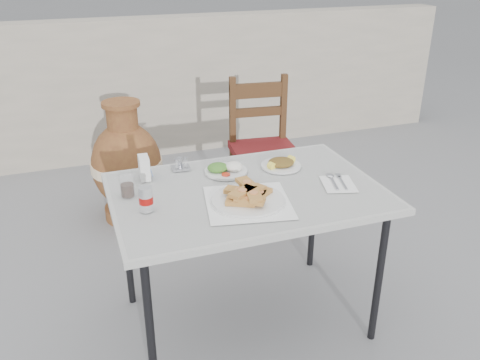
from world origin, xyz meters
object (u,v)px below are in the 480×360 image
object	(u,v)px
pide_plate	(248,196)
condiment_caddy	(181,165)
salad_rice_plate	(225,169)
soda_can	(146,199)
chair	(263,147)
cafe_table	(247,199)
napkin_holder	(144,168)
cola_glass	(127,187)
salad_chopped_plate	(281,164)
terracotta_urn	(127,166)

from	to	relation	value
pide_plate	condiment_caddy	size ratio (longest dim) A/B	4.55
pide_plate	salad_rice_plate	xyz separation A→B (m)	(0.01, 0.34, -0.01)
pide_plate	soda_can	world-z (taller)	soda_can
salad_rice_plate	chair	world-z (taller)	chair
cafe_table	pide_plate	distance (m)	0.16
cafe_table	chair	world-z (taller)	chair
napkin_holder	condiment_caddy	size ratio (longest dim) A/B	1.19
pide_plate	napkin_holder	distance (m)	0.54
soda_can	cola_glass	xyz separation A→B (m)	(-0.05, 0.16, -0.01)
pide_plate	salad_chopped_plate	world-z (taller)	pide_plate
napkin_holder	cafe_table	bearing A→B (deg)	-30.16
cafe_table	soda_can	size ratio (longest dim) A/B	11.49
condiment_caddy	chair	xyz separation A→B (m)	(0.74, 0.73, -0.27)
pide_plate	cola_glass	bearing A→B (deg)	152.99
salad_chopped_plate	soda_can	size ratio (longest dim) A/B	1.88
cola_glass	condiment_caddy	xyz separation A→B (m)	(0.29, 0.21, -0.02)
condiment_caddy	pide_plate	bearing A→B (deg)	-67.72
soda_can	terracotta_urn	size ratio (longest dim) A/B	0.13
pide_plate	terracotta_urn	bearing A→B (deg)	103.40
pide_plate	terracotta_urn	size ratio (longest dim) A/B	0.50
soda_can	napkin_holder	size ratio (longest dim) A/B	0.97
cafe_table	cola_glass	bearing A→B (deg)	167.60
salad_chopped_plate	condiment_caddy	distance (m)	0.50
condiment_caddy	chair	world-z (taller)	chair
napkin_holder	terracotta_urn	bearing A→B (deg)	91.32
salad_rice_plate	condiment_caddy	bearing A→B (deg)	149.78
cafe_table	condiment_caddy	size ratio (longest dim) A/B	13.26
soda_can	napkin_holder	xyz separation A→B (m)	(0.05, 0.32, 0.00)
cola_glass	pide_plate	bearing A→B (deg)	-27.01
cafe_table	salad_chopped_plate	distance (m)	0.32
condiment_caddy	salad_rice_plate	bearing A→B (deg)	-30.22
pide_plate	terracotta_urn	xyz separation A→B (m)	(-0.34, 1.42, -0.38)
napkin_holder	condiment_caddy	bearing A→B (deg)	18.28
cola_glass	napkin_holder	bearing A→B (deg)	56.47
salad_rice_plate	napkin_holder	xyz separation A→B (m)	(-0.38, 0.06, 0.04)
cafe_table	napkin_holder	world-z (taller)	napkin_holder
soda_can	napkin_holder	bearing A→B (deg)	81.05
terracotta_urn	napkin_holder	bearing A→B (deg)	-91.79
soda_can	chair	bearing A→B (deg)	48.41
condiment_caddy	cafe_table	bearing A→B (deg)	-54.77
salad_chopped_plate	napkin_holder	bearing A→B (deg)	172.22
salad_chopped_plate	terracotta_urn	world-z (taller)	terracotta_urn
salad_chopped_plate	soda_can	distance (m)	0.75
salad_chopped_plate	terracotta_urn	bearing A→B (deg)	119.56
cola_glass	terracotta_urn	world-z (taller)	terracotta_urn
cola_glass	terracotta_urn	bearing A→B (deg)	83.41
chair	terracotta_urn	size ratio (longest dim) A/B	1.14
cafe_table	cola_glass	size ratio (longest dim) A/B	13.33
soda_can	chair	world-z (taller)	chair
pide_plate	salad_chopped_plate	bearing A→B (deg)	46.55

